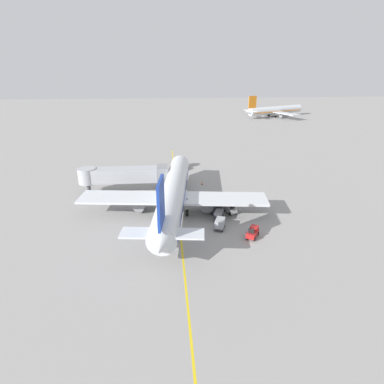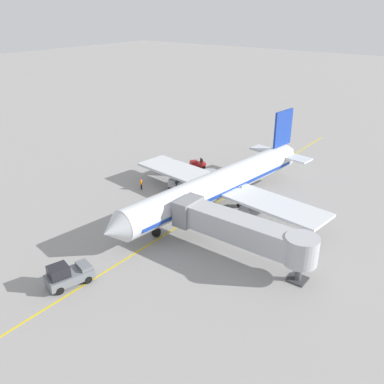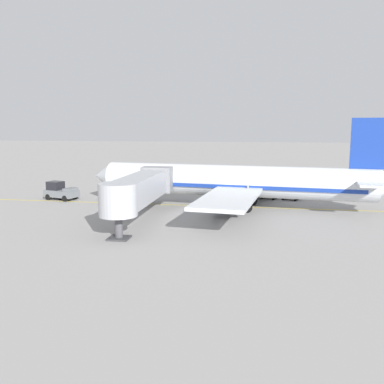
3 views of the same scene
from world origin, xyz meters
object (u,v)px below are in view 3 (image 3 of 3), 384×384
Objects in this scene: baggage_tug_lead at (249,191)px; pushback_tractor at (61,191)px; baggage_cart_third_in_train at (290,193)px; ground_crew_wing_walker at (224,185)px; baggage_tug_trailing at (308,190)px; safety_cone_nose_left at (150,195)px; baggage_cart_second_in_train at (269,192)px; baggage_cart_front at (249,191)px; parked_airliner at (236,182)px; jet_bridge at (140,189)px.

pushback_tractor is at bearing 105.88° from baggage_tug_lead.
ground_crew_wing_walker is (5.60, 9.30, 0.00)m from baggage_cart_third_in_train.
baggage_tug_trailing reaches higher than safety_cone_nose_left.
baggage_tug_trailing is 1.63× the size of ground_crew_wing_walker.
pushback_tractor is 1.63× the size of baggage_cart_second_in_train.
baggage_cart_third_in_train reaches higher than safety_cone_nose_left.
baggage_tug_trailing is 0.93× the size of baggage_cart_second_in_train.
baggage_cart_third_in_train is at bearing -96.26° from baggage_cart_second_in_train.
baggage_cart_second_in_train is 16.30m from safety_cone_nose_left.
baggage_cart_front is 6.39m from ground_crew_wing_walker.
parked_airliner is 12.63× the size of baggage_cart_third_in_train.
parked_airliner is at bearing 171.96° from baggage_tug_lead.
baggage_tug_trailing is 6.76m from baggage_cart_second_in_train.
jet_bridge is 22.52m from baggage_cart_third_in_train.
pushback_tractor is at bearing 85.02° from parked_airliner.
pushback_tractor is 25.31m from baggage_cart_front.
jet_bridge is 27.97× the size of safety_cone_nose_left.
pushback_tractor reaches higher than baggage_tug_lead.
pushback_tractor reaches higher than baggage_cart_third_in_train.
pushback_tractor is 1.63× the size of baggage_cart_front.
baggage_cart_second_in_train and baggage_cart_third_in_train have the same top height.
jet_bridge is at bearing 140.23° from baggage_cart_second_in_train.
baggage_cart_third_in_train is (6.60, -6.80, -2.24)m from parked_airliner.
jet_bridge is 18.19m from pushback_tractor.
baggage_cart_front is 1.75× the size of ground_crew_wing_walker.
pushback_tractor is (11.04, 14.26, -2.36)m from jet_bridge.
ground_crew_wing_walker is at bearing 58.96° from baggage_cart_third_in_train.
baggage_tug_lead is (7.05, -24.79, -0.39)m from pushback_tractor.
baggage_cart_second_in_train is at bearing 125.16° from baggage_tug_trailing.
jet_bridge is 20.84m from baggage_cart_second_in_train.
baggage_cart_second_in_train is (-2.19, -2.70, 0.24)m from baggage_tug_lead.
baggage_cart_second_in_train is (4.86, -27.49, -0.15)m from pushback_tractor.
safety_cone_nose_left is at bearing 63.61° from parked_airliner.
baggage_cart_third_in_train is at bearing -94.81° from baggage_cart_front.
baggage_cart_front is at bearing -143.45° from ground_crew_wing_walker.
parked_airliner is at bearing 134.17° from baggage_cart_third_in_train.
baggage_cart_front is (16.06, -10.55, -2.51)m from jet_bridge.
pushback_tractor reaches higher than baggage_tug_trailing.
baggage_cart_third_in_train is at bearing -45.81° from jet_bridge.
jet_bridge reaches higher than baggage_cart_second_in_train.
baggage_cart_second_in_train is at bearing -79.97° from pushback_tractor.
baggage_tug_lead is at bearing 101.69° from baggage_tug_trailing.
ground_crew_wing_walker is (21.20, -6.74, -2.51)m from jet_bridge.
ground_crew_wing_walker is (1.40, 12.01, 0.24)m from baggage_tug_trailing.
baggage_cart_second_in_train is 2.83m from baggage_cart_third_in_train.
safety_cone_nose_left is at bearing -70.18° from pushback_tractor.
safety_cone_nose_left is at bearing 91.53° from baggage_cart_third_in_train.
baggage_tug_lead is 0.94× the size of baggage_cart_second_in_train.
baggage_cart_third_in_train is (-0.46, -5.49, 0.00)m from baggage_cart_front.
baggage_tug_trailing reaches higher than baggage_cart_front.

